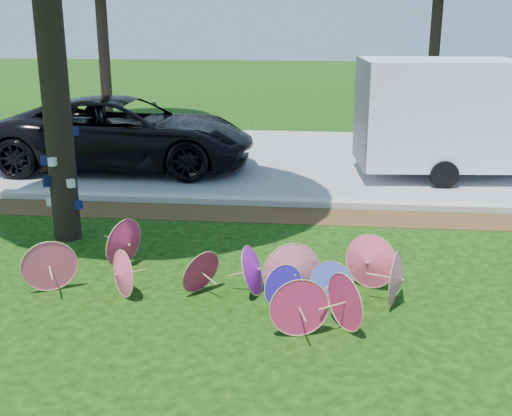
{
  "coord_description": "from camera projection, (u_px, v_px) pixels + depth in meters",
  "views": [
    {
      "loc": [
        1.43,
        -6.8,
        3.6
      ],
      "look_at": [
        0.5,
        2.0,
        0.9
      ],
      "focal_mm": 45.0,
      "sensor_mm": 36.0,
      "label": 1
    }
  ],
  "objects": [
    {
      "name": "curb",
      "position": [
        248.0,
        201.0,
        12.59
      ],
      "size": [
        90.0,
        0.3,
        0.12
      ],
      "primitive_type": "cube",
      "color": "#B7B5AD",
      "rests_on": "ground"
    },
    {
      "name": "street",
      "position": [
        267.0,
        158.0,
        16.56
      ],
      "size": [
        90.0,
        8.0,
        0.01
      ],
      "primitive_type": "cube",
      "color": "gray",
      "rests_on": "ground"
    },
    {
      "name": "parasol_pile",
      "position": [
        253.0,
        274.0,
        8.31
      ],
      "size": [
        5.14,
        2.33,
        0.8
      ],
      "color": "#D46078",
      "rests_on": "ground"
    },
    {
      "name": "black_van",
      "position": [
        125.0,
        133.0,
        15.26
      ],
      "size": [
        6.17,
        2.93,
        1.7
      ],
      "primitive_type": "imported",
      "rotation": [
        0.0,
        0.0,
        1.59
      ],
      "color": "black",
      "rests_on": "ground"
    },
    {
      "name": "ground",
      "position": [
        197.0,
        327.0,
        7.66
      ],
      "size": [
        90.0,
        90.0,
        0.0
      ],
      "primitive_type": "plane",
      "color": "black",
      "rests_on": "ground"
    },
    {
      "name": "mulch_strip",
      "position": [
        243.0,
        214.0,
        11.94
      ],
      "size": [
        90.0,
        1.0,
        0.01
      ],
      "primitive_type": "cube",
      "color": "#472D16",
      "rests_on": "ground"
    },
    {
      "name": "cargo_trailer",
      "position": [
        436.0,
        113.0,
        14.32
      ],
      "size": [
        3.49,
        2.37,
        2.93
      ],
      "primitive_type": "cube",
      "rotation": [
        0.0,
        0.0,
        0.08
      ],
      "color": "white",
      "rests_on": "ground"
    }
  ]
}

